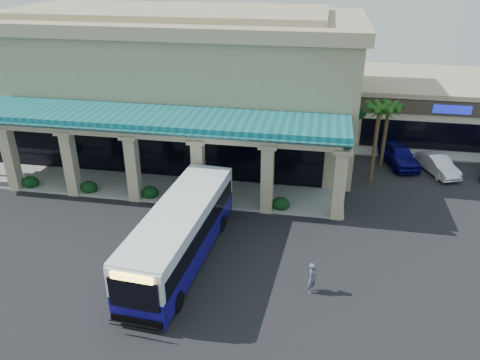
% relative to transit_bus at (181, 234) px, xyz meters
% --- Properties ---
extents(ground, '(110.00, 110.00, 0.00)m').
position_rel_transit_bus_xyz_m(ground, '(2.34, 1.00, -1.64)').
color(ground, black).
extents(main_building, '(30.80, 14.80, 11.35)m').
position_rel_transit_bus_xyz_m(main_building, '(-5.66, 17.00, 4.03)').
color(main_building, tan).
rests_on(main_building, ground).
extents(arcade, '(30.00, 6.20, 5.70)m').
position_rel_transit_bus_xyz_m(arcade, '(-5.66, 7.80, 1.21)').
color(arcade, '#105760').
rests_on(arcade, ground).
extents(strip_mall, '(22.50, 12.50, 4.90)m').
position_rel_transit_bus_xyz_m(strip_mall, '(20.34, 25.00, 0.81)').
color(strip_mall, beige).
rests_on(strip_mall, ground).
extents(palm_0, '(2.40, 2.40, 6.60)m').
position_rel_transit_bus_xyz_m(palm_0, '(10.84, 12.00, 1.66)').
color(palm_0, '#1A4512').
rests_on(palm_0, ground).
extents(palm_1, '(2.40, 2.40, 5.80)m').
position_rel_transit_bus_xyz_m(palm_1, '(11.84, 15.00, 1.26)').
color(palm_1, '#1A4512').
rests_on(palm_1, ground).
extents(broadleaf_tree, '(2.60, 2.60, 4.81)m').
position_rel_transit_bus_xyz_m(broadleaf_tree, '(9.84, 20.00, 0.76)').
color(broadleaf_tree, black).
rests_on(broadleaf_tree, ground).
extents(transit_bus, '(3.55, 11.93, 3.29)m').
position_rel_transit_bus_xyz_m(transit_bus, '(0.00, 0.00, 0.00)').
color(transit_bus, navy).
rests_on(transit_bus, ground).
extents(pedestrian, '(0.62, 0.71, 1.65)m').
position_rel_transit_bus_xyz_m(pedestrian, '(7.12, -1.46, -0.82)').
color(pedestrian, '#515268').
rests_on(pedestrian, ground).
extents(car_silver, '(3.27, 5.30, 1.69)m').
position_rel_transit_bus_xyz_m(car_silver, '(13.19, 15.55, -0.80)').
color(car_silver, '#090559').
rests_on(car_silver, ground).
extents(car_white, '(2.95, 4.47, 1.39)m').
position_rel_transit_bus_xyz_m(car_white, '(15.95, 14.40, -0.95)').
color(car_white, white).
rests_on(car_white, ground).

